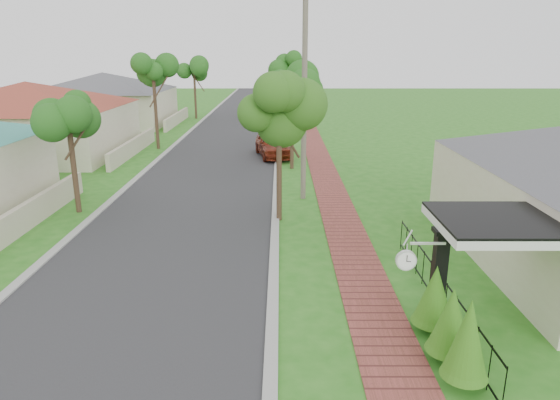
% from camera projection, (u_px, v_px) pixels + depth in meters
% --- Properties ---
extents(ground, '(160.00, 160.00, 0.00)m').
position_uv_depth(ground, '(248.00, 307.00, 12.99)').
color(ground, '#286E1A').
rests_on(ground, ground).
extents(road, '(7.00, 120.00, 0.02)m').
position_uv_depth(road, '(221.00, 154.00, 32.15)').
color(road, '#28282B').
rests_on(road, ground).
extents(kerb_right, '(0.30, 120.00, 0.10)m').
position_uv_depth(kerb_right, '(277.00, 154.00, 32.15)').
color(kerb_right, '#9E9E99').
rests_on(kerb_right, ground).
extents(kerb_left, '(0.30, 120.00, 0.10)m').
position_uv_depth(kerb_left, '(164.00, 154.00, 32.16)').
color(kerb_left, '#9E9E99').
rests_on(kerb_left, ground).
extents(sidewalk, '(1.50, 120.00, 0.03)m').
position_uv_depth(sidewalk, '(318.00, 154.00, 32.15)').
color(sidewalk, '#98423D').
rests_on(sidewalk, ground).
extents(porch_post, '(0.48, 0.48, 2.52)m').
position_uv_depth(porch_post, '(438.00, 285.00, 11.70)').
color(porch_post, black).
rests_on(porch_post, ground).
extents(picket_fence, '(0.03, 8.02, 1.00)m').
position_uv_depth(picket_fence, '(438.00, 288.00, 12.83)').
color(picket_fence, black).
rests_on(picket_fence, ground).
extents(street_trees, '(10.70, 37.65, 5.89)m').
position_uv_depth(street_trees, '(231.00, 77.00, 37.41)').
color(street_trees, '#382619').
rests_on(street_trees, ground).
extents(hedge_row, '(0.88, 2.93, 1.95)m').
position_uv_depth(hedge_row, '(449.00, 321.00, 10.63)').
color(hedge_row, '#206313').
rests_on(hedge_row, ground).
extents(far_house_red, '(15.56, 15.56, 4.60)m').
position_uv_depth(far_house_red, '(30.00, 118.00, 31.49)').
color(far_house_red, beige).
rests_on(far_house_red, ground).
extents(far_house_grey, '(15.56, 15.56, 4.60)m').
position_uv_depth(far_house_grey, '(105.00, 98.00, 44.91)').
color(far_house_grey, beige).
rests_on(far_house_grey, ground).
extents(parked_car_red, '(2.71, 4.84, 1.56)m').
position_uv_depth(parked_car_red, '(273.00, 145.00, 31.21)').
color(parked_car_red, maroon).
rests_on(parked_car_red, ground).
extents(parked_car_white, '(2.25, 4.56, 1.44)m').
position_uv_depth(parked_car_white, '(261.00, 114.00, 47.16)').
color(parked_car_white, silver).
rests_on(parked_car_white, ground).
extents(near_tree, '(2.08, 2.08, 5.35)m').
position_uv_depth(near_tree, '(279.00, 111.00, 18.48)').
color(near_tree, '#382619').
rests_on(near_tree, ground).
extents(utility_pole, '(1.20, 0.24, 8.91)m').
position_uv_depth(utility_pole, '(304.00, 97.00, 21.27)').
color(utility_pole, '#6C6154').
rests_on(utility_pole, ground).
extents(station_clock, '(1.08, 0.13, 0.66)m').
position_uv_depth(station_clock, '(408.00, 259.00, 11.08)').
color(station_clock, silver).
rests_on(station_clock, ground).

